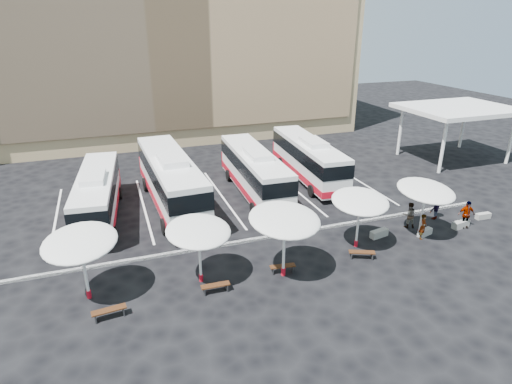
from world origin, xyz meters
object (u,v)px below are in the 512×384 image
object	(u,v)px
wood_bench_2	(283,267)
conc_bench_0	(379,233)
bus_1	(170,179)
sunshade_0	(80,243)
sunshade_3	(360,201)
passenger_3	(435,206)
wood_bench_0	(109,311)
bus_0	(98,194)
sunshade_4	(426,191)
conc_bench_1	(425,232)
passenger_2	(466,215)
conc_bench_3	(483,216)
bus_2	(254,171)
conc_bench_2	(461,224)
passenger_0	(423,227)
sunshade_2	(285,220)
bus_3	(308,158)
wood_bench_1	(215,286)
sunshade_1	(198,231)
wood_bench_3	(362,253)
passenger_1	(409,215)

from	to	relation	value
wood_bench_2	conc_bench_0	world-z (taller)	conc_bench_0
bus_1	sunshade_0	world-z (taller)	bus_1
sunshade_3	passenger_3	bearing A→B (deg)	12.38
wood_bench_0	bus_0	bearing A→B (deg)	90.99
sunshade_4	wood_bench_2	world-z (taller)	sunshade_4
conc_bench_1	passenger_3	world-z (taller)	passenger_3
passenger_2	conc_bench_3	bearing A→B (deg)	31.98
sunshade_4	wood_bench_0	size ratio (longest dim) A/B	2.75
bus_2	conc_bench_2	world-z (taller)	bus_2
bus_2	passenger_0	distance (m)	13.09
conc_bench_0	conc_bench_2	distance (m)	5.92
sunshade_2	passenger_2	xyz separation A→B (m)	(13.59, 1.22, -2.37)
bus_3	conc_bench_3	bearing A→B (deg)	-51.14
sunshade_2	conc_bench_3	distance (m)	16.30
conc_bench_0	passenger_0	distance (m)	2.73
bus_2	bus_3	size ratio (longest dim) A/B	1.01
wood_bench_1	conc_bench_3	bearing A→B (deg)	6.35
bus_1	passenger_0	bearing A→B (deg)	-38.87
sunshade_0	wood_bench_1	xyz separation A→B (m)	(6.06, -1.66, -2.77)
passenger_0	wood_bench_2	bearing A→B (deg)	141.77
bus_3	wood_bench_0	distance (m)	21.92
bus_3	sunshade_1	distance (m)	17.39
conc_bench_0	passenger_2	bearing A→B (deg)	-7.40
passenger_2	passenger_3	distance (m)	2.03
conc_bench_2	wood_bench_3	bearing A→B (deg)	-171.64
sunshade_4	wood_bench_0	xyz separation A→B (m)	(-18.95, -1.87, -2.75)
passenger_0	passenger_1	size ratio (longest dim) A/B	0.94
sunshade_4	passenger_2	bearing A→B (deg)	-0.40
wood_bench_2	conc_bench_1	xyz separation A→B (m)	(10.30, 0.95, -0.12)
bus_1	passenger_3	size ratio (longest dim) A/B	7.04
wood_bench_0	conc_bench_3	world-z (taller)	wood_bench_0
bus_0	sunshade_4	world-z (taller)	sunshade_4
sunshade_3	conc_bench_2	distance (m)	8.40
passenger_2	sunshade_4	bearing A→B (deg)	-164.62
bus_1	sunshade_0	xyz separation A→B (m)	(-5.78, -10.02, 0.98)
conc_bench_1	passenger_0	bearing A→B (deg)	-149.73
conc_bench_0	conc_bench_3	distance (m)	8.41
conc_bench_0	bus_3	bearing A→B (deg)	87.93
sunshade_1	wood_bench_2	distance (m)	5.16
wood_bench_2	passenger_2	xyz separation A→B (m)	(13.53, 0.97, 0.62)
passenger_3	passenger_1	bearing A→B (deg)	-12.50
sunshade_4	conc_bench_0	world-z (taller)	sunshade_4
bus_1	wood_bench_1	bearing A→B (deg)	-90.87
bus_1	bus_0	bearing A→B (deg)	-177.87
conc_bench_0	passenger_3	xyz separation A→B (m)	(5.16, 1.00, 0.71)
sunshade_1	conc_bench_2	bearing A→B (deg)	1.23
sunshade_4	conc_bench_2	bearing A→B (deg)	1.05
sunshade_0	sunshade_2	distance (m)	10.01
sunshade_1	passenger_0	distance (m)	14.39
bus_0	conc_bench_3	size ratio (longest dim) A/B	10.49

